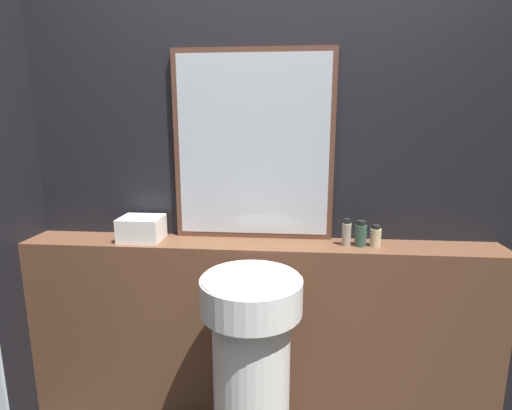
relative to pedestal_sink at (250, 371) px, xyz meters
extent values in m
cube|color=black|center=(0.00, 0.52, 0.74)|extent=(8.00, 0.06, 2.50)
cube|color=brown|center=(0.00, 0.37, -0.03)|extent=(2.30, 0.23, 0.94)
cylinder|color=white|center=(0.00, 0.00, -0.12)|extent=(0.32, 0.32, 0.78)
cylinder|color=white|center=(0.00, 0.00, 0.34)|extent=(0.41, 0.41, 0.14)
torus|color=white|center=(0.00, 0.00, 0.41)|extent=(0.40, 0.40, 0.02)
cube|color=#563323|center=(-0.03, 0.47, 0.89)|extent=(0.78, 0.03, 0.91)
cube|color=#B2BCC6|center=(-0.03, 0.47, 0.89)|extent=(0.73, 0.02, 0.86)
cube|color=silver|center=(-0.58, 0.37, 0.49)|extent=(0.20, 0.17, 0.12)
cylinder|color=gray|center=(0.42, 0.37, 0.49)|extent=(0.04, 0.04, 0.11)
cylinder|color=black|center=(0.42, 0.37, 0.55)|extent=(0.03, 0.03, 0.02)
cylinder|color=#2D4C3D|center=(0.48, 0.37, 0.49)|extent=(0.05, 0.05, 0.10)
cylinder|color=black|center=(0.48, 0.37, 0.55)|extent=(0.04, 0.04, 0.02)
cylinder|color=#C6B284|center=(0.55, 0.37, 0.48)|extent=(0.05, 0.05, 0.08)
cylinder|color=black|center=(0.55, 0.37, 0.53)|extent=(0.04, 0.04, 0.02)
camera|label=1|loc=(0.16, -1.46, 1.01)|focal=28.00mm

